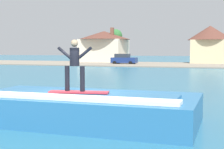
% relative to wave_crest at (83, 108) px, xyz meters
% --- Properties ---
extents(ground_plane, '(260.00, 260.00, 0.00)m').
position_rel_wave_crest_xyz_m(ground_plane, '(0.02, 0.26, -0.51)').
color(ground_plane, '#296683').
extents(wave_crest, '(7.86, 3.82, 1.08)m').
position_rel_wave_crest_xyz_m(wave_crest, '(0.00, 0.00, 0.00)').
color(wave_crest, teal).
rests_on(wave_crest, ground_plane).
extents(surfboard, '(2.04, 0.76, 0.06)m').
position_rel_wave_crest_xyz_m(surfboard, '(0.06, -0.47, 0.60)').
color(surfboard, '#D8333F').
rests_on(surfboard, wave_crest).
extents(surfer, '(1.25, 0.32, 1.72)m').
position_rel_wave_crest_xyz_m(surfer, '(-0.08, -0.49, 1.60)').
color(surfer, black).
rests_on(surfer, surfboard).
extents(shoreline_bank, '(120.00, 17.19, 0.16)m').
position_rel_wave_crest_xyz_m(shoreline_bank, '(0.02, 45.29, -0.43)').
color(shoreline_bank, gray).
rests_on(shoreline_bank, ground_plane).
extents(car_near_shore, '(4.28, 2.26, 1.86)m').
position_rel_wave_crest_xyz_m(car_near_shore, '(-11.85, 44.03, 0.44)').
color(car_near_shore, navy).
rests_on(car_near_shore, ground_plane).
extents(house_with_chimney, '(10.33, 10.33, 6.81)m').
position_rel_wave_crest_xyz_m(house_with_chimney, '(-18.43, 52.22, 2.97)').
color(house_with_chimney, beige).
rests_on(house_with_chimney, ground_plane).
extents(house_small_cottage, '(8.04, 8.04, 6.87)m').
position_rel_wave_crest_xyz_m(house_small_cottage, '(1.80, 52.62, 3.30)').
color(house_small_cottage, beige).
rests_on(house_small_cottage, ground_plane).
extents(tree_tall_bare, '(2.60, 2.60, 6.63)m').
position_rel_wave_crest_xyz_m(tree_tall_bare, '(-16.32, 53.22, 4.71)').
color(tree_tall_bare, brown).
rests_on(tree_tall_bare, ground_plane).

